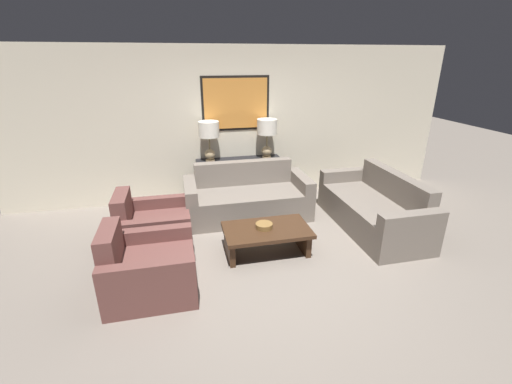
{
  "coord_description": "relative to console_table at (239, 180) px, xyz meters",
  "views": [
    {
      "loc": [
        -1.01,
        -3.56,
        2.44
      ],
      "look_at": [
        0.01,
        0.87,
        0.65
      ],
      "focal_mm": 24.0,
      "sensor_mm": 36.0,
      "label": 1
    }
  ],
  "objects": [
    {
      "name": "table_lamp_left",
      "position": [
        -0.51,
        0.0,
        0.86
      ],
      "size": [
        0.35,
        0.35,
        0.69
      ],
      "color": "tan",
      "rests_on": "console_table"
    },
    {
      "name": "table_lamp_right",
      "position": [
        0.51,
        0.0,
        0.86
      ],
      "size": [
        0.35,
        0.35,
        0.69
      ],
      "color": "tan",
      "rests_on": "console_table"
    },
    {
      "name": "couch_by_back_wall",
      "position": [
        0.0,
        -0.7,
        -0.09
      ],
      "size": [
        1.98,
        0.89,
        0.84
      ],
      "color": "slate",
      "rests_on": "ground_plane"
    },
    {
      "name": "armchair_near_camera",
      "position": [
        -1.46,
        -2.39,
        -0.1
      ],
      "size": [
        0.95,
        0.89,
        0.81
      ],
      "color": "brown",
      "rests_on": "ground_plane"
    },
    {
      "name": "back_wall",
      "position": [
        0.0,
        0.27,
        0.95
      ],
      "size": [
        7.98,
        0.12,
        2.65
      ],
      "color": "beige",
      "rests_on": "ground_plane"
    },
    {
      "name": "coffee_table",
      "position": [
        0.02,
        -1.9,
        -0.12
      ],
      "size": [
        1.13,
        0.67,
        0.36
      ],
      "color": "#3D2616",
      "rests_on": "ground_plane"
    },
    {
      "name": "decorative_bowl",
      "position": [
        -0.01,
        -1.88,
        0.01
      ],
      "size": [
        0.22,
        0.22,
        0.07
      ],
      "color": "olive",
      "rests_on": "coffee_table"
    },
    {
      "name": "console_table",
      "position": [
        0.0,
        0.0,
        0.0
      ],
      "size": [
        1.5,
        0.38,
        0.76
      ],
      "color": "black",
      "rests_on": "ground_plane"
    },
    {
      "name": "couch_by_side",
      "position": [
        1.8,
        -1.54,
        -0.09
      ],
      "size": [
        0.89,
        1.98,
        0.84
      ],
      "color": "slate",
      "rests_on": "ground_plane"
    },
    {
      "name": "armchair_near_back_wall",
      "position": [
        -1.46,
        -1.41,
        -0.1
      ],
      "size": [
        0.95,
        0.89,
        0.81
      ],
      "color": "brown",
      "rests_on": "ground_plane"
    },
    {
      "name": "ground_plane",
      "position": [
        0.0,
        -2.19,
        -0.38
      ],
      "size": [
        20.0,
        20.0,
        0.0
      ],
      "primitive_type": "plane",
      "color": "slate"
    }
  ]
}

